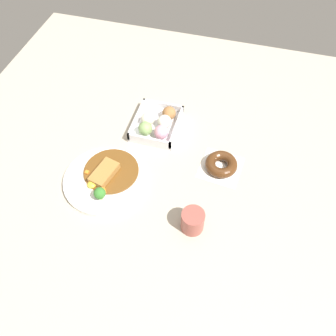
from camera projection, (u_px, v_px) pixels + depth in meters
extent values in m
plane|color=#B2A893|center=(160.00, 167.00, 1.19)|extent=(1.60, 1.60, 0.00)
cylinder|color=white|center=(104.00, 180.00, 1.15)|extent=(0.27, 0.27, 0.02)
cylinder|color=brown|center=(111.00, 171.00, 1.15)|extent=(0.18, 0.18, 0.01)
cube|color=#A87538|center=(104.00, 173.00, 1.13)|extent=(0.11, 0.08, 0.02)
cylinder|color=white|center=(92.00, 186.00, 1.12)|extent=(0.06, 0.06, 0.00)
ellipsoid|color=yellow|center=(92.00, 185.00, 1.11)|extent=(0.03, 0.03, 0.02)
cylinder|color=#8CB766|center=(101.00, 197.00, 1.09)|extent=(0.01, 0.01, 0.02)
sphere|color=#387A2D|center=(100.00, 193.00, 1.07)|extent=(0.04, 0.04, 0.04)
cube|color=orange|center=(103.00, 191.00, 1.10)|extent=(0.02, 0.02, 0.02)
cube|color=orange|center=(87.00, 173.00, 1.15)|extent=(0.01, 0.01, 0.01)
cube|color=white|center=(157.00, 126.00, 1.29)|extent=(0.19, 0.16, 0.01)
cube|color=white|center=(149.00, 141.00, 1.22)|extent=(0.01, 0.16, 0.03)
cube|color=white|center=(163.00, 106.00, 1.33)|extent=(0.01, 0.16, 0.03)
cube|color=white|center=(177.00, 127.00, 1.26)|extent=(0.19, 0.01, 0.03)
cube|color=white|center=(137.00, 119.00, 1.29)|extent=(0.19, 0.01, 0.03)
sphere|color=pink|center=(161.00, 132.00, 1.23)|extent=(0.05, 0.05, 0.05)
sphere|color=silver|center=(164.00, 122.00, 1.26)|extent=(0.05, 0.05, 0.05)
sphere|color=#9E6B3D|center=(169.00, 113.00, 1.29)|extent=(0.05, 0.05, 0.05)
sphere|color=#84A860|center=(145.00, 128.00, 1.24)|extent=(0.05, 0.05, 0.05)
sphere|color=#EFE5C6|center=(148.00, 119.00, 1.27)|extent=(0.05, 0.05, 0.05)
cube|color=white|center=(221.00, 167.00, 1.19)|extent=(0.15, 0.15, 0.00)
torus|color=#4C2B14|center=(221.00, 164.00, 1.17)|extent=(0.11, 0.11, 0.03)
cylinder|color=#9E4C42|center=(193.00, 221.00, 1.03)|extent=(0.07, 0.07, 0.07)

